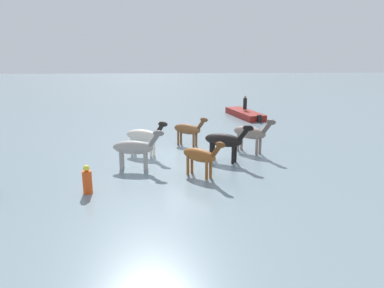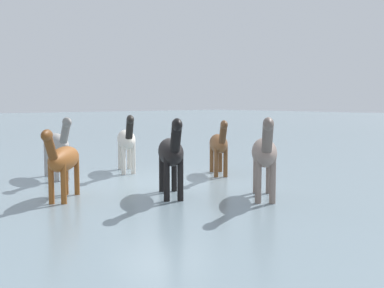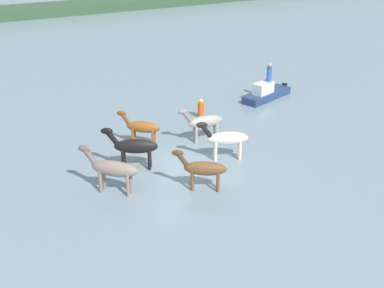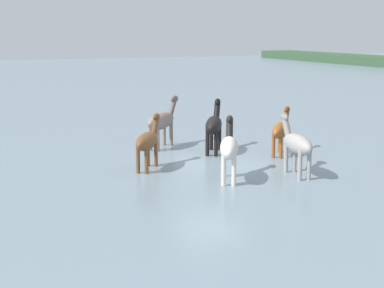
% 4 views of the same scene
% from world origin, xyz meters
% --- Properties ---
extents(ground_plane, '(159.58, 159.58, 0.00)m').
position_xyz_m(ground_plane, '(0.00, 0.00, 0.00)').
color(ground_plane, gray).
extents(horse_dark_mare, '(2.45, 0.87, 1.89)m').
position_xyz_m(horse_dark_mare, '(2.57, 1.93, 1.04)').
color(horse_dark_mare, '#9E9993').
rests_on(horse_dark_mare, ground_plane).
extents(horse_lead, '(2.35, 1.68, 1.97)m').
position_xyz_m(horse_lead, '(-1.77, 0.99, 1.09)').
color(horse_lead, black).
rests_on(horse_lead, ground_plane).
extents(horse_pinto_flank, '(2.37, 1.46, 1.92)m').
position_xyz_m(horse_pinto_flank, '(2.31, -0.39, 1.06)').
color(horse_pinto_flank, silver).
rests_on(horse_pinto_flank, ground_plane).
extents(horse_mid_herd, '(2.05, 1.64, 1.78)m').
position_xyz_m(horse_mid_herd, '(-0.13, -2.25, 0.98)').
color(horse_mid_herd, brown).
rests_on(horse_mid_herd, ground_plane).
extents(horse_rear_stallion, '(2.05, 2.14, 2.00)m').
position_xyz_m(horse_rear_stallion, '(-3.41, -0.54, 1.10)').
color(horse_rear_stallion, gray).
rests_on(horse_rear_stallion, ground_plane).
extents(horse_chestnut_trailing, '(1.86, 1.79, 1.74)m').
position_xyz_m(horse_chestnut_trailing, '(-0.36, 3.13, 0.96)').
color(horse_chestnut_trailing, brown).
rests_on(horse_chestnut_trailing, ground_plane).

